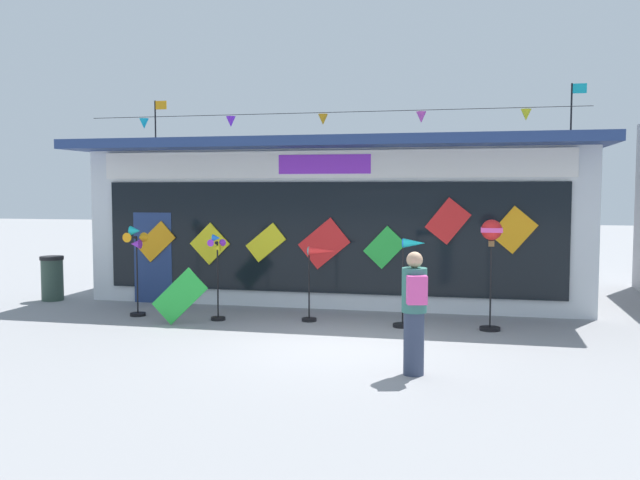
{
  "coord_description": "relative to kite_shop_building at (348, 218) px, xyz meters",
  "views": [
    {
      "loc": [
        2.11,
        -10.75,
        2.52
      ],
      "look_at": [
        -0.96,
        2.68,
        1.5
      ],
      "focal_mm": 38.77,
      "sensor_mm": 36.0,
      "label": 1
    }
  ],
  "objects": [
    {
      "name": "ground_plane",
      "position": [
        0.99,
        -5.92,
        -1.8
      ],
      "size": [
        80.0,
        80.0,
        0.0
      ],
      "primitive_type": "plane",
      "color": "gray"
    },
    {
      "name": "kite_shop_building",
      "position": [
        0.0,
        0.0,
        0.0
      ],
      "size": [
        11.17,
        6.53,
        4.91
      ],
      "color": "silver",
      "rests_on": "ground_plane"
    },
    {
      "name": "wind_spinner_far_left",
      "position": [
        -3.46,
        -4.29,
        -0.51
      ],
      "size": [
        0.45,
        0.31,
        1.79
      ],
      "color": "black",
      "rests_on": "ground_plane"
    },
    {
      "name": "wind_spinner_left",
      "position": [
        -1.73,
        -4.36,
        -0.77
      ],
      "size": [
        0.32,
        0.28,
        1.66
      ],
      "color": "black",
      "rests_on": "ground_plane"
    },
    {
      "name": "wind_spinner_center_left",
      "position": [
        0.18,
        -4.04,
        -0.79
      ],
      "size": [
        0.68,
        0.28,
        1.43
      ],
      "color": "black",
      "rests_on": "ground_plane"
    },
    {
      "name": "wind_spinner_center_right",
      "position": [
        1.9,
        -4.19,
        -0.85
      ],
      "size": [
        0.59,
        0.36,
        1.63
      ],
      "color": "black",
      "rests_on": "ground_plane"
    },
    {
      "name": "wind_spinner_right",
      "position": [
        3.35,
        -4.15,
        -0.23
      ],
      "size": [
        0.37,
        0.37,
        1.98
      ],
      "color": "black",
      "rests_on": "ground_plane"
    },
    {
      "name": "person_near_camera",
      "position": [
        2.29,
        -7.42,
        -0.91
      ],
      "size": [
        0.37,
        0.47,
        1.68
      ],
      "rotation": [
        0.0,
        0.0,
        3.4
      ],
      "color": "#333D56",
      "rests_on": "ground_plane"
    },
    {
      "name": "trash_bin",
      "position": [
        -6.25,
        -2.94,
        -1.29
      ],
      "size": [
        0.52,
        0.52,
        1.0
      ],
      "color": "#2D4238",
      "rests_on": "ground_plane"
    },
    {
      "name": "display_kite_on_ground",
      "position": [
        -2.27,
        -4.89,
        -1.27
      ],
      "size": [
        1.07,
        0.17,
        1.07
      ],
      "primitive_type": "cube",
      "rotation": [
        -0.14,
        0.79,
        0.0
      ],
      "color": "green",
      "rests_on": "ground_plane"
    }
  ]
}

